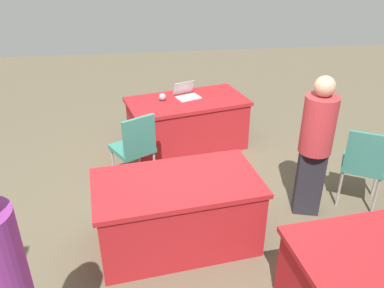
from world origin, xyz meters
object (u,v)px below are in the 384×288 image
Objects in this scene: person_attendee_standing at (316,142)px; yarn_ball at (162,97)px; chair_tucked_left at (364,162)px; chair_tucked_right at (135,145)px; laptop_silver at (187,94)px; scissors_red at (210,94)px; table_foreground at (187,123)px; table_mid_right at (177,212)px.

person_attendee_standing is 15.10× the size of yarn_ball.
chair_tucked_left is 9.23× the size of yarn_ball.
laptop_silver is at bearing 23.36° from chair_tucked_right.
person_attendee_standing is 2.08m from scissors_red.
yarn_ball is at bearing 36.69° from chair_tucked_right.
yarn_ball is at bearing -2.54° from table_foreground.
yarn_ball is (-0.40, -0.92, 0.25)m from chair_tucked_right.
laptop_silver is at bearing -59.48° from scissors_red.
chair_tucked_left is 1.03× the size of chair_tucked_right.
person_attendee_standing reaches higher than chair_tucked_left.
chair_tucked_left is at bearing 136.35° from table_foreground.
laptop_silver is at bearing 164.92° from chair_tucked_left.
table_mid_right is at bearing -139.77° from chair_tucked_left.
yarn_ball is at bearing -59.19° from scissors_red.
table_foreground is at bearing 166.79° from chair_tucked_left.
table_mid_right is at bearing 59.49° from laptop_silver.
person_attendee_standing is at bearing -53.38° from chair_tucked_right.
laptop_silver reaches higher than scissors_red.
table_foreground is at bearing 177.46° from yarn_ball.
yarn_ball is at bearing 171.61° from chair_tucked_left.
person_attendee_standing is (0.62, 0.05, 0.32)m from chair_tucked_left.
yarn_ball is at bearing -7.15° from laptop_silver.
scissors_red is (0.78, -1.92, -0.14)m from person_attendee_standing.
laptop_silver reaches higher than yarn_ball.
chair_tucked_left is at bearing 20.94° from person_attendee_standing.
chair_tucked_right is at bearing -28.28° from scissors_red.
chair_tucked_left reaches higher than yarn_ball.
table_foreground and table_mid_right have the same top height.
table_foreground is 1.14× the size of person_attendee_standing.
chair_tucked_left is 0.70m from person_attendee_standing.
yarn_ball is (0.36, 0.09, 0.01)m from laptop_silver.
scissors_red is at bearing -152.41° from table_foreground.
table_foreground is 4.53× the size of laptop_silver.
chair_tucked_right is 1.03m from yarn_ball.
person_attendee_standing is at bearing 100.51° from laptop_silver.
chair_tucked_left is (-2.11, -0.36, 0.20)m from table_mid_right.
scissors_red is (-0.70, -2.24, 0.37)m from table_mid_right.
table_foreground is 0.42m from laptop_silver.
chair_tucked_left is 5.42× the size of scissors_red.
laptop_silver is at bearing 138.44° from person_attendee_standing.
person_attendee_standing is at bearing 123.42° from table_foreground.
chair_tucked_left is 2.35m from scissors_red.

